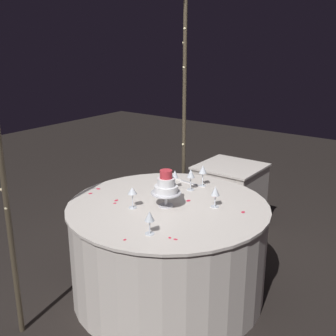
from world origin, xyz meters
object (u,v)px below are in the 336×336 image
Objects in this scene: decorative_arch at (112,96)px; main_table at (168,249)px; tiered_cake at (166,186)px; wine_glass_0 at (191,174)px; wine_glass_2 at (175,175)px; wine_glass_1 at (203,170)px; wine_glass_3 at (215,192)px; wine_glass_4 at (132,192)px; cake_knife at (185,181)px; side_table at (229,199)px; wine_glass_5 at (149,217)px.

decorative_arch is 1.23m from main_table.
wine_glass_0 is (0.39, 0.04, -0.02)m from tiered_cake.
wine_glass_0 is 0.13m from wine_glass_2.
wine_glass_3 is (-0.33, -0.31, -0.02)m from wine_glass_1.
wine_glass_3 is 0.59m from wine_glass_4.
wine_glass_1 is at bearing -89.27° from cake_knife.
main_table is 0.52m from tiered_cake.
decorative_arch is at bearing 101.22° from wine_glass_3.
wine_glass_1 is 0.71m from wine_glass_4.
wine_glass_4 is at bearing 166.65° from wine_glass_0.
main_table is at bearing -173.41° from side_table.
wine_glass_4 is 0.70m from cake_knife.
wine_glass_3 is at bearing -123.90° from cake_knife.
main_table is 0.71m from wine_glass_1.
main_table is at bearing 23.10° from wine_glass_5.
wine_glass_1 is at bearing 43.27° from wine_glass_3.
decorative_arch is at bearing 89.89° from main_table.
side_table is (1.23, 0.14, -0.02)m from main_table.
wine_glass_1 reaches higher than cake_knife.
wine_glass_2 is at bearing 24.86° from wine_glass_5.
tiered_cake reaches higher than wine_glass_2.
main_table is 5.43× the size of tiered_cake.
wine_glass_0 reaches higher than main_table.
tiered_cake is (-0.04, -0.53, -0.60)m from decorative_arch.
wine_glass_4 is 1.03× the size of wine_glass_5.
cake_knife is at bearing 176.62° from side_table.
tiered_cake is at bearing -173.66° from wine_glass_0.
wine_glass_2 is 0.52× the size of cake_knife.
wine_glass_2 is at bearing 178.82° from side_table.
cake_knife is (0.53, 0.19, -0.15)m from tiered_cake.
decorative_arch is at bearing 133.85° from wine_glass_1.
cake_knife is (0.49, -0.34, -0.75)m from decorative_arch.
wine_glass_5 is (-0.46, -0.19, 0.48)m from main_table.
side_table is at bearing 22.52° from wine_glass_3.
wine_glass_0 reaches higher than cake_knife.
decorative_arch is at bearing 60.20° from wine_glass_4.
wine_glass_5 is at bearing -155.14° from wine_glass_2.
side_table is at bearing 6.76° from tiered_cake.
tiered_cake is 0.36m from wine_glass_3.
tiered_cake is at bearing 23.87° from wine_glass_5.
side_table is 1.05m from wine_glass_2.
main_table is (-0.00, -0.52, -1.12)m from decorative_arch.
wine_glass_0 reaches higher than wine_glass_3.
wine_glass_5 is (-0.25, -0.36, -0.01)m from wine_glass_4.
wine_glass_4 is (-0.56, 0.13, -0.01)m from wine_glass_0.
wine_glass_3 is (-1.07, -0.44, 0.50)m from side_table.
wine_glass_3 reaches higher than wine_glass_5.
wine_glass_2 is 0.99× the size of wine_glass_5.
wine_glass_3 is at bearing -136.73° from wine_glass_1.
wine_glass_3 reaches higher than wine_glass_4.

